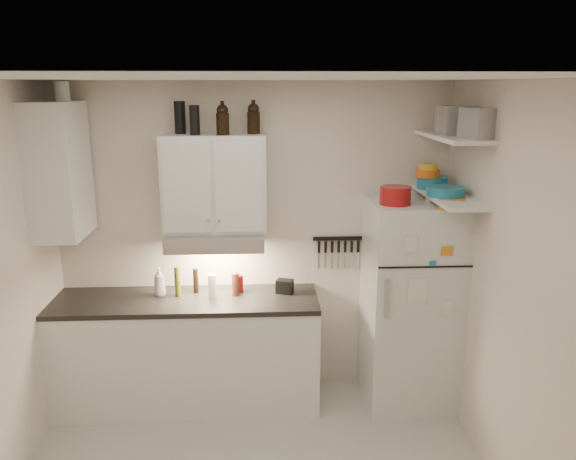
{
  "coord_description": "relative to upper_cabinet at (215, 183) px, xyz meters",
  "views": [
    {
      "loc": [
        0.05,
        -3.01,
        2.57
      ],
      "look_at": [
        0.25,
        0.9,
        1.55
      ],
      "focal_mm": 35.0,
      "sensor_mm": 36.0,
      "label": 1
    }
  ],
  "objects": [
    {
      "name": "ceiling",
      "position": [
        0.3,
        -1.33,
        0.78
      ],
      "size": [
        3.2,
        3.0,
        0.02
      ],
      "primitive_type": "cube",
      "color": "white",
      "rests_on": "ground"
    },
    {
      "name": "upper_cabinet",
      "position": [
        0.0,
        0.0,
        0.0
      ],
      "size": [
        0.8,
        0.33,
        0.75
      ],
      "primitive_type": "cube",
      "color": "white",
      "rests_on": "back_wall"
    },
    {
      "name": "book_stack",
      "position": [
        1.74,
        -0.43,
        -0.09
      ],
      "size": [
        0.24,
        0.27,
        0.08
      ],
      "primitive_type": "cube",
      "rotation": [
        0.0,
        0.0,
        -0.3
      ],
      "color": "orange",
      "rests_on": "fridge"
    },
    {
      "name": "bowl_teal",
      "position": [
        1.7,
        -0.05,
        -0.0
      ],
      "size": [
        0.24,
        0.24,
        0.1
      ],
      "primitive_type": "cylinder",
      "color": "teal",
      "rests_on": "shelf_lo"
    },
    {
      "name": "clear_bottle",
      "position": [
        -0.04,
        -0.13,
        -0.81
      ],
      "size": [
        0.08,
        0.08,
        0.2
      ],
      "primitive_type": "cylinder",
      "rotation": [
        0.0,
        0.0,
        -0.24
      ],
      "color": "silver",
      "rests_on": "countertop"
    },
    {
      "name": "knife_strip",
      "position": [
        1.0,
        0.15,
        -0.51
      ],
      "size": [
        0.42,
        0.02,
        0.03
      ],
      "primitive_type": "cube",
      "color": "black",
      "rests_on": "back_wall"
    },
    {
      "name": "bowl_orange",
      "position": [
        1.66,
        -0.07,
        0.07
      ],
      "size": [
        0.19,
        0.19,
        0.06
      ],
      "primitive_type": "cylinder",
      "color": "orange",
      "rests_on": "bowl_teal"
    },
    {
      "name": "shelf_hi",
      "position": [
        1.75,
        -0.31,
        0.38
      ],
      "size": [
        0.3,
        0.95,
        0.03
      ],
      "primitive_type": "cube",
      "color": "white",
      "rests_on": "right_wall"
    },
    {
      "name": "side_cabinet",
      "position": [
        -1.14,
        -0.14,
        0.12
      ],
      "size": [
        0.33,
        0.55,
        1.0
      ],
      "primitive_type": "cube",
      "color": "white",
      "rests_on": "left_wall"
    },
    {
      "name": "growler_b",
      "position": [
        0.31,
        0.03,
        0.49
      ],
      "size": [
        0.11,
        0.11,
        0.24
      ],
      "primitive_type": null,
      "rotation": [
        0.0,
        0.0,
        -0.13
      ],
      "color": "black",
      "rests_on": "upper_cabinet"
    },
    {
      "name": "dutch_oven",
      "position": [
        1.36,
        -0.29,
        -0.06
      ],
      "size": [
        0.24,
        0.24,
        0.13
      ],
      "primitive_type": "cylinder",
      "rotation": [
        0.0,
        0.0,
        0.05
      ],
      "color": "maroon",
      "rests_on": "fridge"
    },
    {
      "name": "vinegar_bottle",
      "position": [
        -0.18,
        -0.01,
        -0.8
      ],
      "size": [
        0.05,
        0.05,
        0.2
      ],
      "primitive_type": "cylinder",
      "rotation": [
        0.0,
        0.0,
        0.27
      ],
      "color": "black",
      "rests_on": "countertop"
    },
    {
      "name": "bowl_yellow",
      "position": [
        1.66,
        -0.07,
        0.13
      ],
      "size": [
        0.15,
        0.15,
        0.05
      ],
      "primitive_type": "cylinder",
      "color": "gold",
      "rests_on": "bowl_orange"
    },
    {
      "name": "stock_pot",
      "position": [
        1.82,
        -0.08,
        0.49
      ],
      "size": [
        0.36,
        0.36,
        0.2
      ],
      "primitive_type": "cylinder",
      "rotation": [
        0.0,
        0.0,
        -0.4
      ],
      "color": "silver",
      "rests_on": "shelf_hi"
    },
    {
      "name": "pepper_mill",
      "position": [
        0.14,
        -0.09,
        -0.81
      ],
      "size": [
        0.07,
        0.07,
        0.19
      ],
      "primitive_type": "cylinder",
      "rotation": [
        0.0,
        0.0,
        0.19
      ],
      "color": "#5E271C",
      "rests_on": "countertop"
    },
    {
      "name": "growler_a",
      "position": [
        0.08,
        -0.06,
        0.49
      ],
      "size": [
        0.1,
        0.1,
        0.23
      ],
      "primitive_type": null,
      "rotation": [
        0.0,
        0.0,
        0.07
      ],
      "color": "black",
      "rests_on": "upper_cabinet"
    },
    {
      "name": "tin_b",
      "position": [
        1.83,
        -0.61,
        0.49
      ],
      "size": [
        0.26,
        0.26,
        0.2
      ],
      "primitive_type": "cube",
      "rotation": [
        0.0,
        0.0,
        0.35
      ],
      "color": "#AAAAAD",
      "rests_on": "shelf_hi"
    },
    {
      "name": "countertop",
      "position": [
        -0.25,
        -0.14,
        -0.93
      ],
      "size": [
        2.1,
        0.62,
        0.04
      ],
      "primitive_type": "cube",
      "color": "black",
      "rests_on": "base_cabinet"
    },
    {
      "name": "thermos_b",
      "position": [
        -0.25,
        0.06,
        0.5
      ],
      "size": [
        0.11,
        0.11,
        0.25
      ],
      "primitive_type": "cylinder",
      "rotation": [
        0.0,
        0.0,
        -0.43
      ],
      "color": "black",
      "rests_on": "upper_cabinet"
    },
    {
      "name": "fridge",
      "position": [
        1.55,
        -0.18,
        -0.98
      ],
      "size": [
        0.7,
        0.68,
        1.7
      ],
      "primitive_type": "cube",
      "color": "silver",
      "rests_on": "floor"
    },
    {
      "name": "thermos_a",
      "position": [
        -0.13,
        -0.05,
        0.48
      ],
      "size": [
        0.09,
        0.09,
        0.22
      ],
      "primitive_type": "cylinder",
      "rotation": [
        0.0,
        0.0,
        -0.27
      ],
      "color": "black",
      "rests_on": "upper_cabinet"
    },
    {
      "name": "range_hood",
      "position": [
        0.0,
        -0.06,
        -0.44
      ],
      "size": [
        0.76,
        0.46,
        0.12
      ],
      "primitive_type": "cube",
      "color": "silver",
      "rests_on": "back_wall"
    },
    {
      "name": "caddy",
      "position": [
        0.54,
        -0.05,
        -0.85
      ],
      "size": [
        0.15,
        0.13,
        0.11
      ],
      "primitive_type": "cube",
      "rotation": [
        0.0,
        0.0,
        -0.35
      ],
      "color": "black",
      "rests_on": "countertop"
    },
    {
      "name": "side_jar",
      "position": [
        -1.06,
        -0.12,
        0.69
      ],
      "size": [
        0.13,
        0.13,
        0.14
      ],
      "primitive_type": "cylinder",
      "rotation": [
        0.0,
        0.0,
        0.23
      ],
      "color": "silver",
      "rests_on": "side_cabinet"
    },
    {
      "name": "plates",
      "position": [
        1.71,
        -0.36,
        -0.02
      ],
      "size": [
        0.36,
        0.36,
        0.07
      ],
      "primitive_type": "cylinder",
      "rotation": [
        0.0,
        0.0,
        0.41
      ],
      "color": "teal",
      "rests_on": "shelf_lo"
    },
    {
      "name": "spice_jar",
      "position": [
        1.65,
        -0.21,
        -0.07
      ],
      "size": [
        0.07,
        0.07,
        0.1
      ],
      "primitive_type": "cylinder",
      "rotation": [
        0.0,
        0.0,
        -0.2
      ],
      "color": "silver",
      "rests_on": "fridge"
    },
    {
      "name": "base_cabinet",
      "position": [
        -0.25,
        -0.14,
        -1.39
      ],
      "size": [
        2.1,
        0.6,
        0.88
      ],
      "primitive_type": "cube",
      "color": "white",
      "rests_on": "floor"
    },
    {
      "name": "right_wall",
      "position": [
        1.91,
        -1.33,
        -0.53
      ],
      "size": [
        0.02,
        3.0,
        2.6
      ],
      "primitive_type": "cube",
      "color": "beige",
      "rests_on": "ground"
    },
    {
      "name": "red_jar",
      "position": [
        0.17,
        -0.01,
        -0.83
      ],
      "size": [
        0.1,
        0.1,
        0.15
      ],
      "primitive_type": "cylinder",
      "rotation": [
        0.0,
        0.0,
        -0.42
      ],
      "color": "maroon",
      "rests_on": "countertop"
    },
    {
      "name": "tin_a",
      "position": [
        1.76,
        -0.35,
        0.49
      ],
      "size": [
        0.21,
        0.19,
        0.21
      ],
      "primitive_type": "cube",
      "rotation": [
        0.0,
        0.0,
        -0.03
      ],
      "color": "#AAAAAD",
      "rests_on": "shelf_hi"
    },
    {
      "name": "oil_bottle",
      "position": [
        -0.32,
        -0.08,
        -0.78
      ],
      "size": [
        0.06,
        0.06,
        0.25
      ],
      "primitive_type": "cylinder",
      "rotation": [
        0.0,
        0.0,
        -0.26
      ],
      "color": "#565916",
      "rests_on": "countertop"
    },
    {
      "name": "soap_bottle",
      "position": [
        -0.46,
        -0.05,
        -0.77
      ],
      "size": [
        0.11,
        0.11,
        0.26
      ],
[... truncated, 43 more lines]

